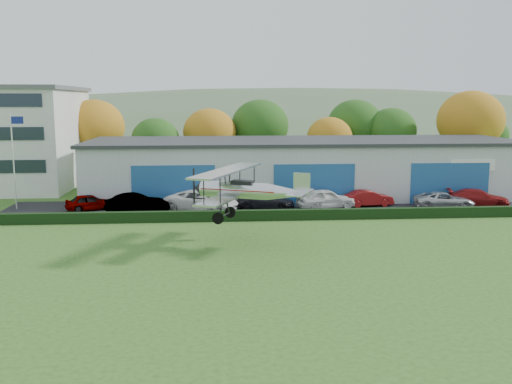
{
  "coord_description": "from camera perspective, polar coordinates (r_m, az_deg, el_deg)",
  "views": [
    {
      "loc": [
        -3.68,
        -25.78,
        8.98
      ],
      "look_at": [
        -0.8,
        11.8,
        2.9
      ],
      "focal_mm": 39.87,
      "sensor_mm": 36.0,
      "label": 1
    }
  ],
  "objects": [
    {
      "name": "car_2",
      "position": [
        46.63,
        -5.46,
        -0.86
      ],
      "size": [
        6.62,
        4.78,
        1.67
      ],
      "primitive_type": "imported",
      "rotation": [
        0.0,
        0.0,
        1.2
      ],
      "color": "silver",
      "rests_on": "apron"
    },
    {
      "name": "car_0",
      "position": [
        48.67,
        -16.32,
        -0.98
      ],
      "size": [
        4.2,
        2.88,
        1.33
      ],
      "primitive_type": "imported",
      "rotation": [
        0.0,
        0.0,
        1.94
      ],
      "color": "gray",
      "rests_on": "apron"
    },
    {
      "name": "car_6",
      "position": [
        50.01,
        18.36,
        -0.79
      ],
      "size": [
        5.15,
        2.84,
        1.37
      ],
      "primitive_type": "imported",
      "rotation": [
        0.0,
        0.0,
        1.45
      ],
      "color": "silver",
      "rests_on": "apron"
    },
    {
      "name": "car_1",
      "position": [
        46.22,
        -11.83,
        -1.14
      ],
      "size": [
        5.22,
        3.19,
        1.63
      ],
      "primitive_type": "imported",
      "rotation": [
        0.0,
        0.0,
        1.89
      ],
      "color": "gray",
      "rests_on": "apron"
    },
    {
      "name": "distant_hills",
      "position": [
        167.24,
        -4.59,
        1.58
      ],
      "size": [
        430.0,
        196.0,
        56.0
      ],
      "color": "#4C6642",
      "rests_on": "ground"
    },
    {
      "name": "car_5",
      "position": [
        49.4,
        11.21,
        -0.61
      ],
      "size": [
        4.35,
        2.09,
        1.38
      ],
      "primitive_type": "imported",
      "rotation": [
        0.0,
        0.0,
        1.73
      ],
      "color": "maroon",
      "rests_on": "apron"
    },
    {
      "name": "hedge",
      "position": [
        43.36,
        4.57,
        -2.27
      ],
      "size": [
        46.0,
        0.6,
        0.8
      ],
      "primitive_type": "cube",
      "color": "black",
      "rests_on": "ground"
    },
    {
      "name": "flagpole",
      "position": [
        50.62,
        -23.09,
        3.69
      ],
      "size": [
        1.05,
        0.1,
        8.0
      ],
      "color": "silver",
      "rests_on": "ground"
    },
    {
      "name": "apron",
      "position": [
        48.09,
        3.68,
        -1.58
      ],
      "size": [
        48.0,
        9.0,
        0.05
      ],
      "primitive_type": "cube",
      "color": "black",
      "rests_on": "ground"
    },
    {
      "name": "car_4",
      "position": [
        47.81,
        7.02,
        -0.65
      ],
      "size": [
        5.19,
        2.95,
        1.67
      ],
      "primitive_type": "imported",
      "rotation": [
        0.0,
        0.0,
        1.78
      ],
      "color": "silver",
      "rests_on": "apron"
    },
    {
      "name": "ground",
      "position": [
        27.54,
        3.59,
        -9.88
      ],
      "size": [
        300.0,
        300.0,
        0.0
      ],
      "primitive_type": "plane",
      "color": "#2C561B",
      "rests_on": "ground"
    },
    {
      "name": "hangar",
      "position": [
        54.82,
        4.76,
        2.52
      ],
      "size": [
        40.6,
        12.6,
        5.3
      ],
      "color": "#B2B7BC",
      "rests_on": "ground"
    },
    {
      "name": "biplane",
      "position": [
        35.45,
        -1.18,
        0.33
      ],
      "size": [
        7.84,
        8.63,
        3.3
      ],
      "rotation": [
        0.0,
        0.0,
        -0.41
      ],
      "color": "silver"
    },
    {
      "name": "tree_belt",
      "position": [
        66.64,
        -0.48,
        6.27
      ],
      "size": [
        75.7,
        13.22,
        10.12
      ],
      "color": "#3D2614",
      "rests_on": "ground"
    },
    {
      "name": "car_3",
      "position": [
        47.28,
        0.98,
        -0.85
      ],
      "size": [
        5.17,
        3.14,
        1.4
      ],
      "primitive_type": "imported",
      "rotation": [
        0.0,
        0.0,
        1.31
      ],
      "color": "black",
      "rests_on": "apron"
    },
    {
      "name": "car_7",
      "position": [
        51.94,
        21.4,
        -0.55
      ],
      "size": [
        5.41,
        3.36,
        1.46
      ],
      "primitive_type": "imported",
      "rotation": [
        0.0,
        0.0,
        1.29
      ],
      "color": "maroon",
      "rests_on": "apron"
    }
  ]
}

